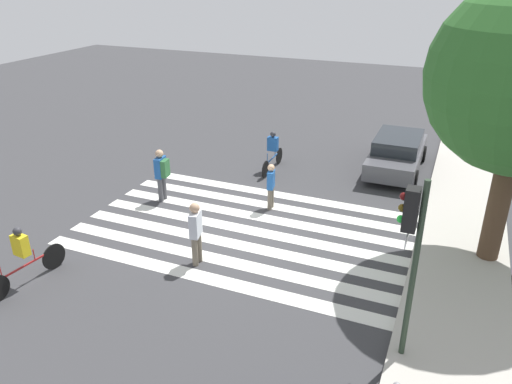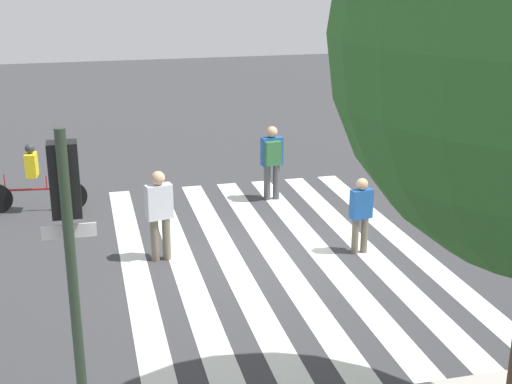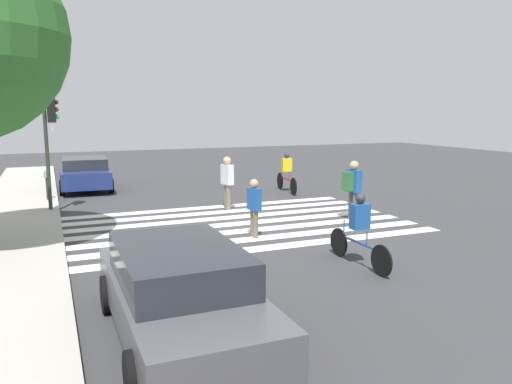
% 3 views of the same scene
% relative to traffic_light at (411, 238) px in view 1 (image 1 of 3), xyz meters
% --- Properties ---
extents(ground_plane, '(60.00, 60.00, 0.00)m').
position_rel_traffic_light_xyz_m(ground_plane, '(-3.82, -5.13, -2.84)').
color(ground_plane, '#38383A').
extents(sidewalk_curb, '(36.00, 2.50, 0.14)m').
position_rel_traffic_light_xyz_m(sidewalk_curb, '(-3.82, 1.12, -2.77)').
color(sidewalk_curb, '#ADA89E').
rests_on(sidewalk_curb, ground_plane).
extents(crosswalk_stripes, '(6.12, 10.00, 0.01)m').
position_rel_traffic_light_xyz_m(crosswalk_stripes, '(-3.82, -5.13, -2.83)').
color(crosswalk_stripes, silver).
rests_on(crosswalk_stripes, ground_plane).
extents(traffic_light, '(0.60, 0.50, 4.05)m').
position_rel_traffic_light_xyz_m(traffic_light, '(0.00, 0.00, 0.00)').
color(traffic_light, '#283828').
rests_on(traffic_light, ground_plane).
extents(pedestrian_adult_tall_backpack, '(0.47, 0.28, 1.59)m').
position_rel_traffic_light_xyz_m(pedestrian_adult_tall_backpack, '(-5.50, -4.92, -1.94)').
color(pedestrian_adult_tall_backpack, '#6B6051').
rests_on(pedestrian_adult_tall_backpack, ground_plane).
extents(pedestrian_adult_yellow_jacket, '(0.54, 0.47, 1.86)m').
position_rel_traffic_light_xyz_m(pedestrian_adult_yellow_jacket, '(-4.66, -8.58, -1.75)').
color(pedestrian_adult_yellow_jacket, '#4C4C51').
rests_on(pedestrian_adult_yellow_jacket, ground_plane).
extents(pedestrian_child_with_backpack, '(0.55, 0.33, 1.83)m').
position_rel_traffic_light_xyz_m(pedestrian_child_with_backpack, '(-1.56, -5.54, -1.80)').
color(pedestrian_child_with_backpack, '#6B6051').
rests_on(pedestrian_child_with_backpack, ground_plane).
extents(cyclist_mid_street, '(2.27, 0.40, 1.62)m').
position_rel_traffic_light_xyz_m(cyclist_mid_street, '(-8.71, -6.08, -1.97)').
color(cyclist_mid_street, black).
rests_on(cyclist_mid_street, ground_plane).
extents(cyclist_near_curb, '(2.42, 0.43, 1.66)m').
position_rel_traffic_light_xyz_m(cyclist_near_curb, '(0.99, -9.07, -1.96)').
color(cyclist_near_curb, black).
rests_on(cyclist_near_curb, ground_plane).
extents(car_parked_dark_suv, '(4.65, 2.01, 1.43)m').
position_rel_traffic_light_xyz_m(car_parked_dark_suv, '(-10.69, -1.57, -2.10)').
color(car_parked_dark_suv, '#4C4C51').
rests_on(car_parked_dark_suv, ground_plane).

